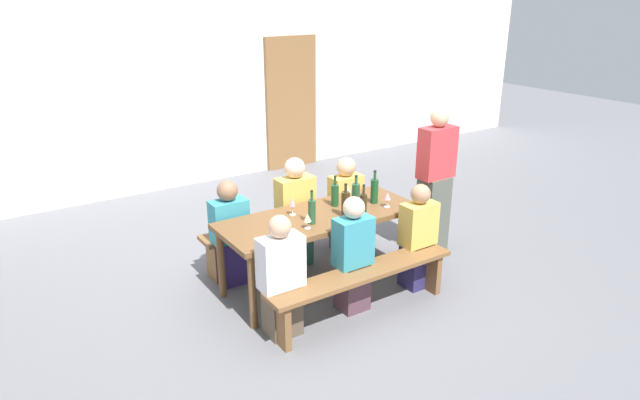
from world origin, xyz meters
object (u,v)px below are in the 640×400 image
object	(u,v)px
wooden_door	(291,103)
standing_host	(435,186)
wine_glass_2	(292,203)
seated_guest_near_0	(281,280)
wine_bottle_3	(374,190)
wine_bottle_1	(335,195)
wine_bottle_2	(312,211)
wine_bottle_4	(346,204)
seated_guest_near_2	(418,239)
seated_guest_far_2	(345,206)
wine_glass_0	(387,197)
tasting_table	(320,223)
bench_far	(285,229)
seated_guest_near_1	(352,257)
wine_bottle_0	(363,205)
seated_guest_far_0	(230,235)
bench_near	(362,280)
wine_bottle_5	(356,195)
wine_glass_3	(307,218)
wine_glass_1	(347,188)
seated_guest_far_1	(295,215)

from	to	relation	value
wooden_door	standing_host	bearing A→B (deg)	-96.19
wine_glass_2	seated_guest_near_0	bearing A→B (deg)	-127.40
wine_bottle_3	seated_guest_near_0	distance (m)	1.50
wine_bottle_1	wine_bottle_2	size ratio (longest dim) A/B	0.96
wine_bottle_4	wine_glass_2	xyz separation A→B (m)	(-0.40, 0.31, -0.00)
seated_guest_near_2	seated_guest_far_2	bearing A→B (deg)	4.91
wine_bottle_3	wine_glass_0	bearing A→B (deg)	-77.76
wine_bottle_2	standing_host	distance (m)	1.62
tasting_table	standing_host	xyz separation A→B (m)	(1.44, -0.06, 0.12)
seated_guest_near_0	seated_guest_far_2	bearing A→B (deg)	-53.25
wine_bottle_1	wine_glass_0	world-z (taller)	wine_bottle_1
bench_far	seated_guest_near_1	size ratio (longest dim) A/B	1.71
wine_glass_2	wine_bottle_3	bearing A→B (deg)	-11.27
seated_guest_near_0	seated_guest_near_1	xyz separation A→B (m)	(0.73, -0.00, 0.01)
wine_bottle_2	seated_guest_near_0	bearing A→B (deg)	-144.58
tasting_table	bench_far	xyz separation A→B (m)	(0.00, 0.68, -0.31)
wine_bottle_0	seated_guest_far_2	distance (m)	0.95
seated_guest_near_2	seated_guest_far_0	distance (m)	1.83
tasting_table	wine_bottle_3	xyz separation A→B (m)	(0.63, -0.03, 0.21)
standing_host	wine_bottle_1	bearing A→B (deg)	-8.75
bench_near	wine_glass_0	world-z (taller)	wine_glass_0
wine_bottle_5	seated_guest_far_2	distance (m)	0.72
seated_guest_far_2	standing_host	distance (m)	0.99
wine_glass_3	seated_guest_near_0	xyz separation A→B (m)	(-0.46, -0.32, -0.34)
bench_far	wine_bottle_0	distance (m)	1.12
seated_guest_near_0	seated_guest_near_2	xyz separation A→B (m)	(1.52, 0.00, -0.01)
wine_bottle_4	wine_glass_1	distance (m)	0.50
bench_far	wine_glass_3	distance (m)	1.06
wine_bottle_5	standing_host	bearing A→B (deg)	-2.51
seated_guest_far_0	wine_bottle_0	bearing A→B (deg)	52.16
bench_far	standing_host	xyz separation A→B (m)	(1.44, -0.75, 0.43)
wine_bottle_2	seated_guest_near_2	xyz separation A→B (m)	(0.96, -0.40, -0.37)
seated_guest_near_1	seated_guest_far_0	xyz separation A→B (m)	(-0.70, 1.07, -0.01)
wine_bottle_1	seated_guest_near_1	bearing A→B (deg)	-111.77
wooden_door	standing_host	world-z (taller)	wooden_door
bench_far	wine_bottle_2	bearing A→B (deg)	-102.32
wine_bottle_3	seated_guest_far_1	world-z (taller)	seated_guest_far_1
tasting_table	seated_guest_near_1	xyz separation A→B (m)	(-0.00, -0.53, -0.15)
tasting_table	wine_bottle_3	world-z (taller)	wine_bottle_3
wine_glass_0	standing_host	world-z (taller)	standing_host
wine_bottle_0	wine_bottle_1	xyz separation A→B (m)	(-0.06, 0.38, -0.00)
wine_glass_0	wine_glass_2	xyz separation A→B (m)	(-0.89, 0.33, 0.02)
wine_bottle_2	seated_guest_far_0	bearing A→B (deg)	128.20
wine_glass_2	wine_glass_3	world-z (taller)	wine_glass_2
wine_bottle_5	wine_glass_1	size ratio (longest dim) A/B	2.12
bench_near	wine_bottle_5	size ratio (longest dim) A/B	5.70
wooden_door	wine_glass_3	bearing A→B (deg)	-118.86
wooden_door	wine_glass_0	bearing A→B (deg)	-107.05
wooden_door	wine_glass_1	bearing A→B (deg)	-111.72
tasting_table	wine_bottle_0	distance (m)	0.46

